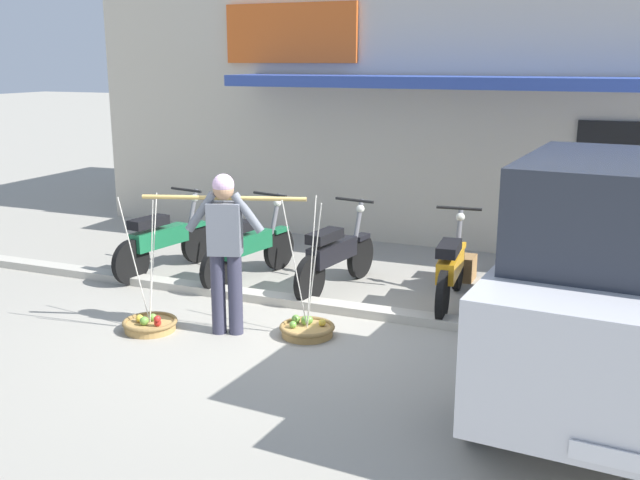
# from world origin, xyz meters

# --- Properties ---
(ground_plane) EXTENTS (90.00, 90.00, 0.00)m
(ground_plane) POSITION_xyz_m (0.00, 0.00, 0.00)
(ground_plane) COLOR #9E998C
(sidewalk_curb) EXTENTS (20.00, 0.24, 0.10)m
(sidewalk_curb) POSITION_xyz_m (0.00, 0.70, 0.05)
(sidewalk_curb) COLOR #BAB4A5
(sidewalk_curb) RESTS_ON ground
(fruit_vendor) EXTENTS (1.62, 0.55, 1.70)m
(fruit_vendor) POSITION_xyz_m (-0.49, -0.38, 0.98)
(fruit_vendor) COLOR #38384C
(fruit_vendor) RESTS_ON ground
(fruit_basket_left_side) EXTENTS (0.58, 0.58, 1.45)m
(fruit_basket_left_side) POSITION_xyz_m (0.30, -0.12, 0.08)
(fruit_basket_left_side) COLOR #B2894C
(fruit_basket_left_side) RESTS_ON ground
(fruit_basket_right_side) EXTENTS (0.58, 0.58, 1.45)m
(fruit_basket_right_side) POSITION_xyz_m (-1.29, -0.63, 0.08)
(fruit_basket_right_side) COLOR #B2894C
(fruit_basket_right_side) RESTS_ON ground
(motorcycle_nearest_shop) EXTENTS (0.56, 1.80, 1.09)m
(motorcycle_nearest_shop) POSITION_xyz_m (-2.39, 1.24, 0.45)
(motorcycle_nearest_shop) COLOR black
(motorcycle_nearest_shop) RESTS_ON ground
(motorcycle_second_in_row) EXTENTS (0.57, 1.80, 1.09)m
(motorcycle_second_in_row) POSITION_xyz_m (-1.18, 1.37, 0.45)
(motorcycle_second_in_row) COLOR black
(motorcycle_second_in_row) RESTS_ON ground
(motorcycle_third_in_row) EXTENTS (0.54, 1.81, 1.09)m
(motorcycle_third_in_row) POSITION_xyz_m (0.01, 1.42, 0.45)
(motorcycle_third_in_row) COLOR black
(motorcycle_third_in_row) RESTS_ON ground
(motorcycle_end_of_row) EXTENTS (0.54, 1.82, 1.09)m
(motorcycle_end_of_row) POSITION_xyz_m (1.47, 1.41, 0.45)
(motorcycle_end_of_row) COLOR black
(motorcycle_end_of_row) RESTS_ON ground
(storefront_building) EXTENTS (13.00, 6.00, 4.20)m
(storefront_building) POSITION_xyz_m (1.17, 6.50, 2.10)
(storefront_building) COLOR beige
(storefront_building) RESTS_ON ground
(wooden_crate) EXTENTS (0.44, 0.36, 0.32)m
(wooden_crate) POSITION_xyz_m (1.32, 2.50, 0.16)
(wooden_crate) COLOR olive
(wooden_crate) RESTS_ON ground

